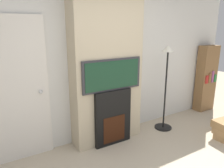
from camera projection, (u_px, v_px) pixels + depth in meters
wall_back at (101, 60)px, 3.63m from camera, size 6.00×0.06×2.70m
chimney_breast at (107, 62)px, 3.46m from camera, size 1.17×0.34×2.70m
fireplace at (112, 117)px, 3.56m from camera, size 0.64×0.15×0.92m
television at (112, 75)px, 3.37m from camera, size 1.02×0.07×0.50m
floor_lamp at (166, 81)px, 3.95m from camera, size 0.32×0.32×1.56m
bookshelf at (206, 78)px, 4.95m from camera, size 0.46×0.25×1.48m
entry_door at (19, 91)px, 3.01m from camera, size 0.82×0.09×2.05m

